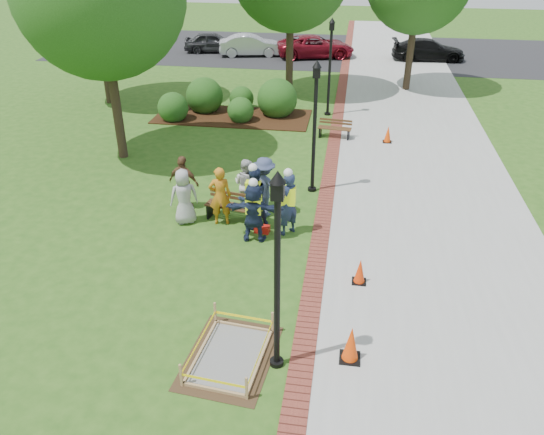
% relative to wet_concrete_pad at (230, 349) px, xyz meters
% --- Properties ---
extents(ground, '(100.00, 100.00, 0.00)m').
position_rel_wet_concrete_pad_xyz_m(ground, '(-0.28, 2.97, -0.23)').
color(ground, '#285116').
rests_on(ground, ground).
extents(sidewalk, '(6.00, 60.00, 0.02)m').
position_rel_wet_concrete_pad_xyz_m(sidewalk, '(4.72, 12.97, -0.22)').
color(sidewalk, '#9E9E99').
rests_on(sidewalk, ground).
extents(brick_edging, '(0.50, 60.00, 0.03)m').
position_rel_wet_concrete_pad_xyz_m(brick_edging, '(1.47, 12.97, -0.22)').
color(brick_edging, maroon).
rests_on(brick_edging, ground).
extents(mulch_bed, '(7.00, 3.00, 0.05)m').
position_rel_wet_concrete_pad_xyz_m(mulch_bed, '(-3.28, 14.97, -0.21)').
color(mulch_bed, '#381E0F').
rests_on(mulch_bed, ground).
extents(parking_lot, '(36.00, 12.00, 0.01)m').
position_rel_wet_concrete_pad_xyz_m(parking_lot, '(-0.28, 29.97, -0.23)').
color(parking_lot, black).
rests_on(parking_lot, ground).
extents(wet_concrete_pad, '(1.92, 2.46, 0.55)m').
position_rel_wet_concrete_pad_xyz_m(wet_concrete_pad, '(0.00, 0.00, 0.00)').
color(wet_concrete_pad, '#47331E').
rests_on(wet_concrete_pad, ground).
extents(bench_near, '(1.55, 0.77, 0.80)m').
position_rel_wet_concrete_pad_xyz_m(bench_near, '(-1.26, 5.64, 0.02)').
color(bench_near, brown).
rests_on(bench_near, ground).
extents(bench_far, '(1.40, 0.61, 0.73)m').
position_rel_wet_concrete_pad_xyz_m(bench_far, '(1.44, 13.02, -0.00)').
color(bench_far, brown).
rests_on(bench_far, ground).
extents(cone_front, '(0.42, 0.42, 0.83)m').
position_rel_wet_concrete_pad_xyz_m(cone_front, '(2.42, 0.33, 0.17)').
color(cone_front, black).
rests_on(cone_front, ground).
extents(cone_back, '(0.35, 0.35, 0.68)m').
position_rel_wet_concrete_pad_xyz_m(cone_back, '(2.57, 3.01, 0.09)').
color(cone_back, black).
rests_on(cone_back, ground).
extents(cone_far, '(0.35, 0.35, 0.69)m').
position_rel_wet_concrete_pad_xyz_m(cone_far, '(3.58, 12.80, 0.10)').
color(cone_far, black).
rests_on(cone_far, ground).
extents(toolbox, '(0.45, 0.28, 0.21)m').
position_rel_wet_concrete_pad_xyz_m(toolbox, '(-0.20, 5.04, -0.13)').
color(toolbox, '#B7160E').
rests_on(toolbox, ground).
extents(lamp_near, '(0.28, 0.28, 4.26)m').
position_rel_wet_concrete_pad_xyz_m(lamp_near, '(0.97, -0.03, 2.25)').
color(lamp_near, black).
rests_on(lamp_near, ground).
extents(lamp_mid, '(0.28, 0.28, 4.26)m').
position_rel_wet_concrete_pad_xyz_m(lamp_mid, '(0.97, 7.97, 2.25)').
color(lamp_mid, black).
rests_on(lamp_mid, ground).
extents(lamp_far, '(0.28, 0.28, 4.26)m').
position_rel_wet_concrete_pad_xyz_m(lamp_far, '(0.97, 15.97, 2.25)').
color(lamp_far, black).
rests_on(lamp_far, ground).
extents(shrub_a, '(1.36, 1.36, 1.36)m').
position_rel_wet_concrete_pad_xyz_m(shrub_a, '(-5.78, 14.12, -0.23)').
color(shrub_a, '#1D4714').
rests_on(shrub_a, ground).
extents(shrub_b, '(1.71, 1.71, 1.71)m').
position_rel_wet_concrete_pad_xyz_m(shrub_b, '(-4.74, 15.61, -0.23)').
color(shrub_b, '#1D4714').
rests_on(shrub_b, ground).
extents(shrub_c, '(1.17, 1.17, 1.17)m').
position_rel_wet_concrete_pad_xyz_m(shrub_c, '(-2.79, 14.44, -0.23)').
color(shrub_c, '#1D4714').
rests_on(shrub_c, ground).
extents(shrub_d, '(1.82, 1.82, 1.82)m').
position_rel_wet_concrete_pad_xyz_m(shrub_d, '(-1.31, 15.54, -0.23)').
color(shrub_d, '#1D4714').
rests_on(shrub_d, ground).
extents(shrub_e, '(1.15, 1.15, 1.15)m').
position_rel_wet_concrete_pad_xyz_m(shrub_e, '(-3.12, 16.25, -0.23)').
color(shrub_e, '#1D4714').
rests_on(shrub_e, ground).
extents(casual_person_a, '(0.63, 0.55, 1.68)m').
position_rel_wet_concrete_pad_xyz_m(casual_person_a, '(-2.53, 5.28, 0.60)').
color(casual_person_a, '#9A9A9A').
rests_on(casual_person_a, ground).
extents(casual_person_b, '(0.64, 0.49, 1.78)m').
position_rel_wet_concrete_pad_xyz_m(casual_person_b, '(-1.48, 5.39, 0.66)').
color(casual_person_b, '#BB6D16').
rests_on(casual_person_b, ground).
extents(casual_person_c, '(0.60, 0.50, 1.61)m').
position_rel_wet_concrete_pad_xyz_m(casual_person_c, '(-0.94, 6.45, 0.57)').
color(casual_person_c, silver).
rests_on(casual_person_c, ground).
extents(casual_person_d, '(0.62, 0.48, 1.71)m').
position_rel_wet_concrete_pad_xyz_m(casual_person_d, '(-2.80, 6.15, 0.62)').
color(casual_person_d, brown).
rests_on(casual_person_d, ground).
extents(casual_person_e, '(0.68, 0.54, 1.85)m').
position_rel_wet_concrete_pad_xyz_m(casual_person_e, '(-0.31, 6.08, 0.69)').
color(casual_person_e, '#374060').
rests_on(casual_person_e, ground).
extents(hivis_worker_a, '(0.57, 0.38, 1.88)m').
position_rel_wet_concrete_pad_xyz_m(hivis_worker_a, '(-0.35, 4.61, 0.70)').
color(hivis_worker_a, '#171D3D').
rests_on(hivis_worker_a, ground).
extents(hivis_worker_b, '(0.68, 0.70, 2.01)m').
position_rel_wet_concrete_pad_xyz_m(hivis_worker_b, '(0.51, 5.12, 0.75)').
color(hivis_worker_b, '#1C284A').
rests_on(hivis_worker_b, ground).
extents(hivis_worker_c, '(0.70, 0.64, 2.00)m').
position_rel_wet_concrete_pad_xyz_m(hivis_worker_c, '(-0.49, 5.31, 0.75)').
color(hivis_worker_c, '#16183A').
rests_on(hivis_worker_c, ground).
extents(parked_car_a, '(2.60, 4.63, 1.43)m').
position_rel_wet_concrete_pad_xyz_m(parked_car_a, '(-7.59, 28.28, -0.23)').
color(parked_car_a, '#2A2A2D').
rests_on(parked_car_a, ground).
extents(parked_car_b, '(2.86, 4.83, 1.48)m').
position_rel_wet_concrete_pad_xyz_m(parked_car_b, '(-4.85, 27.56, -0.23)').
color(parked_car_b, '#B2B2B7').
rests_on(parked_car_b, ground).
extents(parked_car_c, '(3.09, 4.99, 1.51)m').
position_rel_wet_concrete_pad_xyz_m(parked_car_c, '(-0.58, 27.77, -0.23)').
color(parked_car_c, maroon).
rests_on(parked_car_c, ground).
extents(parked_car_d, '(2.19, 4.52, 1.44)m').
position_rel_wet_concrete_pad_xyz_m(parked_car_d, '(6.61, 28.03, -0.23)').
color(parked_car_d, black).
rests_on(parked_car_d, ground).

